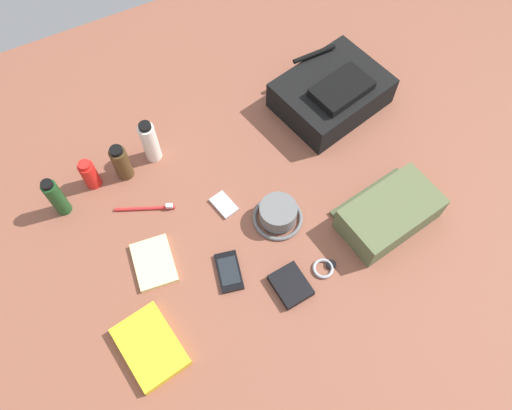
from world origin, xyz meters
TOP-DOWN VIEW (x-y plane):
  - ground_plane at (0.00, 0.00)m, footprint 2.64×2.02m
  - backpack at (0.41, 0.25)m, footprint 0.40×0.33m
  - toiletry_pouch at (0.34, -0.21)m, footprint 0.31×0.24m
  - bucket_hat at (0.05, -0.05)m, footprint 0.15×0.15m
  - shampoo_bottle at (-0.52, 0.27)m, footprint 0.04×0.04m
  - sunscreen_spray at (-0.41, 0.32)m, footprint 0.05×0.05m
  - cologne_bottle at (-0.31, 0.31)m, footprint 0.05×0.05m
  - toothpaste_tube at (-0.20, 0.33)m, footprint 0.05×0.05m
  - paperback_novel at (-0.44, -0.24)m, footprint 0.17×0.22m
  - cell_phone at (-0.16, -0.14)m, footprint 0.09×0.13m
  - media_player at (-0.08, 0.06)m, footprint 0.07×0.09m
  - wristwatch at (0.09, -0.26)m, footprint 0.07×0.06m
  - toothbrush at (-0.29, 0.16)m, footprint 0.17×0.08m
  - wallet at (-0.02, -0.26)m, footprint 0.10×0.12m
  - notepad at (-0.34, -0.02)m, footprint 0.13×0.16m

SIDE VIEW (x-z plane):
  - ground_plane at x=0.00m, z-range -0.02..0.00m
  - media_player at x=-0.08m, z-range 0.00..0.01m
  - wristwatch at x=0.09m, z-range 0.00..0.01m
  - cell_phone at x=-0.16m, z-range 0.00..0.01m
  - toothbrush at x=-0.29m, z-range 0.00..0.02m
  - notepad at x=-0.34m, z-range 0.00..0.02m
  - wallet at x=-0.02m, z-range 0.00..0.02m
  - paperback_novel at x=-0.44m, z-range 0.00..0.03m
  - bucket_hat at x=0.05m, z-range 0.00..0.06m
  - toiletry_pouch at x=0.34m, z-range 0.00..0.09m
  - sunscreen_spray at x=-0.41m, z-range 0.00..0.11m
  - backpack at x=0.41m, z-range -0.01..0.13m
  - cologne_bottle at x=-0.31m, z-range 0.00..0.13m
  - shampoo_bottle at x=-0.52m, z-range 0.00..0.15m
  - toothpaste_tube at x=-0.20m, z-range 0.00..0.16m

